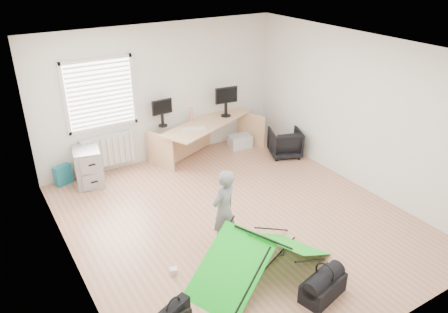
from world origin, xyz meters
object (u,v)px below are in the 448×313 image
monitor_right (226,106)px  monitor_left (162,116)px  office_chair (285,143)px  filing_cabinet (88,166)px  desk (208,139)px  storage_crate (240,141)px  duffel_bag (323,288)px  thermos (191,114)px  person (224,210)px  kite (262,256)px

monitor_right → monitor_left: bearing=179.6°
office_chair → filing_cabinet: bearing=9.6°
desk → office_chair: 1.59m
storage_crate → duffel_bag: bearing=-110.6°
thermos → storage_crate: size_ratio=0.56×
monitor_left → filing_cabinet: bearing=-177.0°
person → duffel_bag: 1.66m
filing_cabinet → office_chair: (3.81, -0.93, -0.06)m
filing_cabinet → thermos: thermos is taller
person → desk: bearing=-137.0°
monitor_right → storage_crate: (0.30, -0.09, -0.84)m
desk → office_chair: bearing=-55.2°
monitor_right → thermos: size_ratio=1.83×
desk → duffel_bag: (-0.83, -4.30, -0.24)m
desk → monitor_right: bearing=-12.0°
filing_cabinet → thermos: bearing=14.5°
filing_cabinet → office_chair: size_ratio=1.11×
storage_crate → thermos: bearing=166.5°
thermos → storage_crate: 1.31m
duffel_bag → kite: bearing=106.1°
monitor_left → thermos: 0.62m
desk → duffel_bag: bearing=-124.3°
desk → monitor_right: monitor_right is taller
thermos → monitor_right: bearing=-11.9°
person → kite: bearing=76.9°
filing_cabinet → monitor_left: bearing=16.8°
monitor_right → thermos: (-0.74, 0.16, -0.10)m
desk → monitor_left: size_ratio=5.20×
thermos → desk: bearing=-44.5°
thermos → person: bearing=-109.7°
monitor_left → thermos: bearing=-5.6°
filing_cabinet → person: 3.12m
desk → storage_crate: size_ratio=4.62×
person → duffel_bag: person is taller
filing_cabinet → office_chair: bearing=-3.3°
desk → thermos: (-0.26, 0.25, 0.50)m
filing_cabinet → kite: filing_cabinet is taller
storage_crate → monitor_left: bearing=170.7°
monitor_left → kite: monitor_left is taller
monitor_left → person: 3.14m
desk → duffel_bag: 4.39m
desk → monitor_left: bearing=139.2°
filing_cabinet → person: bearing=-58.7°
desk → thermos: 0.62m
person → filing_cabinet: bearing=-90.3°
desk → monitor_right: size_ratio=4.53×
kite → thermos: bearing=52.5°
monitor_left → duffel_bag: 4.65m
person → monitor_left: bearing=-120.1°
monitor_right → duffel_bag: monitor_right is taller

